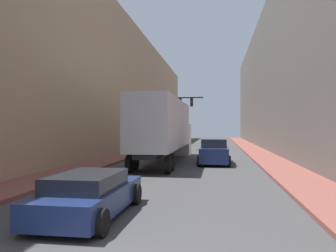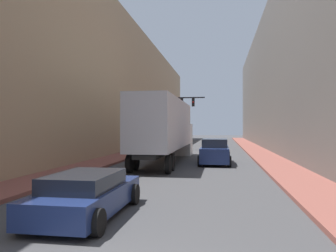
{
  "view_description": "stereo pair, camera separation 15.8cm",
  "coord_description": "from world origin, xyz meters",
  "px_view_note": "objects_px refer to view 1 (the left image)",
  "views": [
    {
      "loc": [
        2.13,
        -4.11,
        2.46
      ],
      "look_at": [
        -0.46,
        12.72,
        2.53
      ],
      "focal_mm": 35.0,
      "sensor_mm": 36.0,
      "label": 1
    },
    {
      "loc": [
        2.28,
        -4.09,
        2.46
      ],
      "look_at": [
        -0.46,
        12.72,
        2.53
      ],
      "focal_mm": 35.0,
      "sensor_mm": 36.0,
      "label": 2
    }
  ],
  "objects_px": {
    "semi_truck": "(166,128)",
    "traffic_signal_gantry": "(170,111)",
    "suv_car": "(214,152)",
    "sedan_car": "(90,195)"
  },
  "relations": [
    {
      "from": "traffic_signal_gantry",
      "to": "suv_car",
      "type": "bearing_deg",
      "value": -69.3
    },
    {
      "from": "semi_truck",
      "to": "traffic_signal_gantry",
      "type": "distance_m",
      "value": 12.95
    },
    {
      "from": "semi_truck",
      "to": "sedan_car",
      "type": "bearing_deg",
      "value": -89.44
    },
    {
      "from": "suv_car",
      "to": "traffic_signal_gantry",
      "type": "xyz_separation_m",
      "value": [
        -4.98,
        13.19,
        3.44
      ]
    },
    {
      "from": "semi_truck",
      "to": "sedan_car",
      "type": "relative_size",
      "value": 3.18
    },
    {
      "from": "semi_truck",
      "to": "suv_car",
      "type": "relative_size",
      "value": 2.99
    },
    {
      "from": "semi_truck",
      "to": "suv_car",
      "type": "bearing_deg",
      "value": -7.76
    },
    {
      "from": "semi_truck",
      "to": "suv_car",
      "type": "height_order",
      "value": "semi_truck"
    },
    {
      "from": "semi_truck",
      "to": "traffic_signal_gantry",
      "type": "bearing_deg",
      "value": 97.15
    },
    {
      "from": "semi_truck",
      "to": "sedan_car",
      "type": "xyz_separation_m",
      "value": [
        0.14,
        -14.15,
        -1.83
      ]
    }
  ]
}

